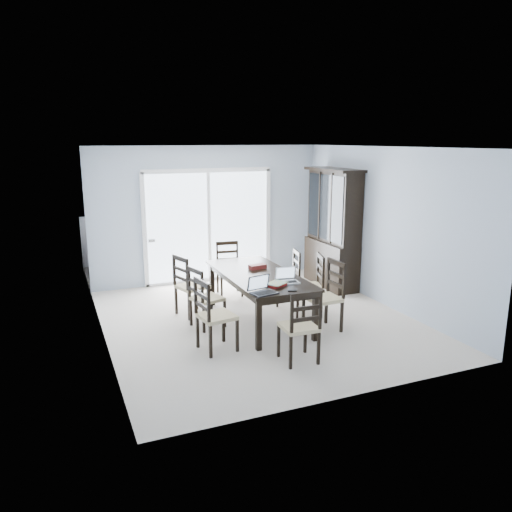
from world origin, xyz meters
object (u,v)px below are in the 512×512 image
object	(u,v)px
laptop_silver	(288,279)
chair_left_mid	(202,291)
chair_end_far	(228,262)
chair_left_near	(210,307)
chair_right_mid	(313,278)
chair_left_far	(187,279)
dining_table	(259,279)
chair_end_near	(302,319)
laptop_dark	(264,290)
cell_phone	(292,291)
hot_tub	(176,250)
chair_right_far	(291,271)
china_hutch	(333,230)
chair_right_near	(329,288)
game_box	(257,267)

from	to	relation	value
laptop_silver	chair_left_mid	bearing A→B (deg)	156.38
chair_end_far	chair_left_near	bearing A→B (deg)	72.62
chair_right_mid	chair_left_far	bearing A→B (deg)	86.30
chair_left_far	dining_table	bearing A→B (deg)	38.10
chair_end_near	chair_end_far	bearing A→B (deg)	89.69
chair_left_mid	laptop_dark	size ratio (longest dim) A/B	2.89
chair_left_near	chair_right_mid	bearing A→B (deg)	102.42
dining_table	chair_end_near	xyz separation A→B (m)	(-0.09, -1.58, -0.09)
chair_right_mid	cell_phone	bearing A→B (deg)	154.69
dining_table	hot_tub	size ratio (longest dim) A/B	1.10
chair_right_far	cell_phone	distance (m)	1.77
chair_right_mid	laptop_dark	world-z (taller)	chair_right_mid
chair_left_far	chair_end_far	bearing A→B (deg)	114.09
chair_end_far	cell_phone	size ratio (longest dim) A/B	9.16
chair_right_far	laptop_silver	size ratio (longest dim) A/B	3.18
chair_left_mid	laptop_dark	xyz separation A→B (m)	(0.55, -1.01, 0.24)
china_hutch	chair_end_far	bearing A→B (deg)	172.33
chair_left_far	hot_tub	bearing A→B (deg)	152.81
dining_table	chair_left_far	distance (m)	1.14
dining_table	chair_end_near	size ratio (longest dim) A/B	2.00
chair_left_far	china_hutch	bearing A→B (deg)	84.27
chair_right_near	china_hutch	bearing A→B (deg)	-35.09
chair_right_near	chair_end_far	size ratio (longest dim) A/B	1.09
chair_left_mid	cell_phone	world-z (taller)	chair_left_mid
chair_right_mid	laptop_silver	world-z (taller)	chair_right_mid
chair_left_near	china_hutch	bearing A→B (deg)	115.08
chair_right_mid	chair_end_near	bearing A→B (deg)	163.36
dining_table	cell_phone	world-z (taller)	cell_phone
chair_left_near	chair_left_far	distance (m)	1.44
chair_left_near	chair_right_far	size ratio (longest dim) A/B	1.09
chair_end_near	hot_tub	xyz separation A→B (m)	(-0.37, 4.95, -0.13)
chair_left_far	chair_end_near	bearing A→B (deg)	3.57
cell_phone	chair_right_mid	bearing A→B (deg)	72.25
chair_right_mid	hot_tub	world-z (taller)	chair_right_mid
laptop_silver	chair_end_near	bearing A→B (deg)	-97.70
chair_left_near	chair_right_mid	xyz separation A→B (m)	(1.93, 0.75, -0.01)
chair_right_near	chair_right_far	distance (m)	1.29
cell_phone	hot_tub	size ratio (longest dim) A/B	0.06
dining_table	chair_end_far	distance (m)	1.52
chair_right_near	game_box	size ratio (longest dim) A/B	4.48
chair_right_near	cell_phone	size ratio (longest dim) A/B	9.95
chair_left_mid	chair_right_far	size ratio (longest dim) A/B	1.01
chair_right_mid	chair_end_far	xyz separation A→B (m)	(-0.86, 1.55, -0.02)
chair_left_far	laptop_silver	size ratio (longest dim) A/B	3.42
chair_right_far	chair_end_near	xyz separation A→B (m)	(-0.92, -2.18, 0.03)
dining_table	game_box	size ratio (longest dim) A/B	8.38
chair_right_mid	chair_end_far	distance (m)	1.78
laptop_dark	china_hutch	bearing A→B (deg)	31.90
cell_phone	chair_left_far	bearing A→B (deg)	145.82
chair_right_near	chair_right_far	bearing A→B (deg)	-3.96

